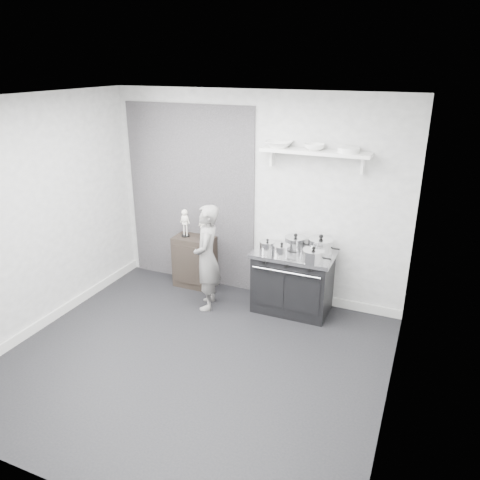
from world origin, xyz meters
name	(u,v)px	position (x,y,z in m)	size (l,w,h in m)	color
ground	(192,360)	(0.00, 0.00, 0.00)	(4.00, 4.00, 0.00)	black
room_shell	(185,210)	(-0.09, 0.15, 1.64)	(4.02, 3.62, 2.71)	#A1A19F
wall_shelf	(315,153)	(0.80, 1.68, 2.01)	(1.30, 0.26, 0.24)	white
stove	(293,281)	(0.66, 1.48, 0.40)	(1.00, 0.62, 0.80)	black
side_cabinet	(195,262)	(-0.82, 1.61, 0.37)	(0.56, 0.33, 0.73)	black
child	(207,258)	(-0.38, 1.13, 0.69)	(0.50, 0.33, 1.38)	slate
pot_front_left	(267,246)	(0.34, 1.38, 0.87)	(0.28, 0.20, 0.17)	#BDBDBF
pot_back_left	(295,243)	(0.63, 1.62, 0.87)	(0.36, 0.27, 0.20)	#BDBDBF
pot_back_right	(321,246)	(0.96, 1.58, 0.90)	(0.40, 0.31, 0.25)	#BDBDBF
pot_front_right	(313,256)	(0.95, 1.29, 0.88)	(0.34, 0.26, 0.20)	#BDBDBF
pot_front_center	(282,250)	(0.54, 1.35, 0.86)	(0.29, 0.21, 0.16)	#BDBDBF
skeleton_full	(185,221)	(-0.95, 1.61, 0.96)	(0.13, 0.08, 0.45)	white
skeleton_torso	(203,224)	(-0.67, 1.61, 0.94)	(0.12, 0.08, 0.42)	white
bowl_large	(279,144)	(0.36, 1.67, 2.08)	(0.32, 0.32, 0.08)	white
bowl_small	(314,147)	(0.79, 1.67, 2.08)	(0.24, 0.24, 0.07)	white
plate_stack	(349,150)	(1.19, 1.67, 2.07)	(0.25, 0.25, 0.06)	white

